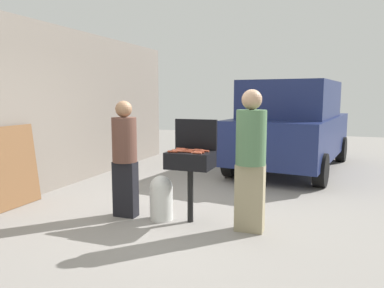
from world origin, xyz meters
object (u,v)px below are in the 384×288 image
object	(u,v)px
hot_dog_13	(187,152)
person_right	(251,156)
hot_dog_0	(199,152)
hot_dog_1	(178,151)
bbq_grill	(190,163)
person_left	(125,155)
hot_dog_7	(193,150)
hot_dog_2	(172,152)
hot_dog_6	(197,153)
hot_dog_11	(176,151)
hot_dog_4	(183,149)
hot_dog_8	(204,151)
hot_dog_9	(180,150)
hot_dog_14	(199,151)
parked_minivan	(292,125)
hot_dog_5	(199,150)
hot_dog_10	(181,150)
leaning_board	(14,167)
propane_tank	(161,197)
hot_dog_3	(189,151)
hot_dog_12	(181,149)

from	to	relation	value
hot_dog_13	person_right	size ratio (longest dim) A/B	0.07
hot_dog_0	hot_dog_1	xyz separation A→B (m)	(-0.29, -0.00, 0.00)
bbq_grill	person_right	size ratio (longest dim) A/B	0.54
person_left	hot_dog_7	bearing A→B (deg)	16.58
hot_dog_7	person_left	size ratio (longest dim) A/B	0.08
hot_dog_1	hot_dog_7	bearing A→B (deg)	46.53
hot_dog_2	hot_dog_6	distance (m)	0.34
hot_dog_11	person_right	xyz separation A→B (m)	(1.00, -0.01, -0.01)
bbq_grill	person_right	bearing A→B (deg)	-4.10
hot_dog_13	hot_dog_4	bearing A→B (deg)	125.20
hot_dog_8	hot_dog_9	size ratio (longest dim) A/B	1.00
hot_dog_4	hot_dog_14	distance (m)	0.26
hot_dog_0	parked_minivan	size ratio (longest dim) A/B	0.03
hot_dog_5	parked_minivan	distance (m)	4.22
hot_dog_10	bbq_grill	bearing A→B (deg)	-15.81
hot_dog_13	leaning_board	distance (m)	2.80
hot_dog_9	person_left	world-z (taller)	person_left
hot_dog_7	parked_minivan	distance (m)	4.28
hot_dog_10	parked_minivan	world-z (taller)	parked_minivan
hot_dog_9	propane_tank	xyz separation A→B (m)	(-0.26, -0.06, -0.66)
hot_dog_14	leaning_board	xyz separation A→B (m)	(-2.90, -0.31, -0.35)
hot_dog_6	hot_dog_10	distance (m)	0.35
hot_dog_14	person_left	distance (m)	1.07
bbq_grill	hot_dog_13	bearing A→B (deg)	-98.36
bbq_grill	parked_minivan	xyz separation A→B (m)	(0.92, 4.25, 0.21)
bbq_grill	person_left	distance (m)	0.95
bbq_grill	leaning_board	distance (m)	2.80
hot_dog_9	leaning_board	xyz separation A→B (m)	(-2.63, -0.28, -0.35)
bbq_grill	hot_dog_9	distance (m)	0.22
hot_dog_10	hot_dog_0	bearing A→B (deg)	-22.79
hot_dog_2	hot_dog_8	world-z (taller)	same
hot_dog_1	hot_dog_11	bearing A→B (deg)	133.76
hot_dog_9	hot_dog_14	size ratio (longest dim) A/B	1.00
hot_dog_10	hot_dog_4	bearing A→B (deg)	58.38
hot_dog_13	hot_dog_10	bearing A→B (deg)	137.52
hot_dog_5	hot_dog_6	size ratio (longest dim) A/B	1.00
hot_dog_3	hot_dog_14	distance (m)	0.14
hot_dog_10	hot_dog_2	bearing A→B (deg)	-101.15
hot_dog_1	parked_minivan	bearing A→B (deg)	76.27
bbq_grill	leaning_board	bearing A→B (deg)	-174.37
hot_dog_3	person_right	bearing A→B (deg)	-3.95
hot_dog_2	hot_dog_6	xyz separation A→B (m)	(0.34, 0.01, 0.00)
hot_dog_1	hot_dog_12	xyz separation A→B (m)	(-0.05, 0.22, 0.00)
person_left	hot_dog_10	bearing A→B (deg)	16.70
propane_tank	hot_dog_5	bearing A→B (deg)	18.16
hot_dog_12	propane_tank	world-z (taller)	hot_dog_12
person_left	person_right	distance (m)	1.77
hot_dog_4	person_right	world-z (taller)	person_right
hot_dog_4	hot_dog_1	bearing A→B (deg)	-92.00
hot_dog_1	hot_dog_5	xyz separation A→B (m)	(0.22, 0.20, 0.00)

